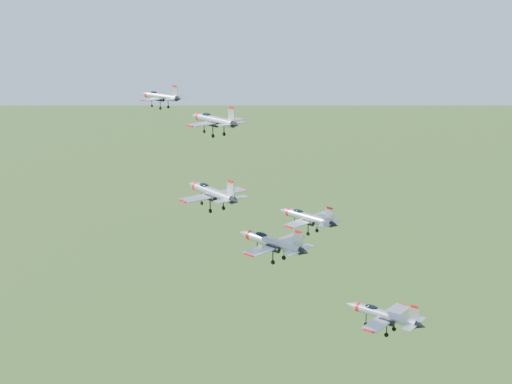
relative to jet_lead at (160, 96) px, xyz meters
The scene contains 6 objects.
jet_lead is the anchor object (origin of this frame).
jet_left_high 25.99m from the jet_lead, 29.52° to the right, with size 12.20×10.36×3.31m.
jet_right_high 43.06m from the jet_lead, 39.27° to the right, with size 11.98×10.23×3.28m.
jet_left_low 39.33m from the jet_lead, ahead, with size 12.72×10.67×3.41m.
jet_right_low 48.67m from the jet_lead, 29.78° to the right, with size 12.98×10.85×3.47m.
jet_trail 60.19m from the jet_lead, 12.35° to the right, with size 13.27×10.98×3.55m.
Camera 1 is at (63.50, -92.12, 155.96)m, focal length 50.00 mm.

